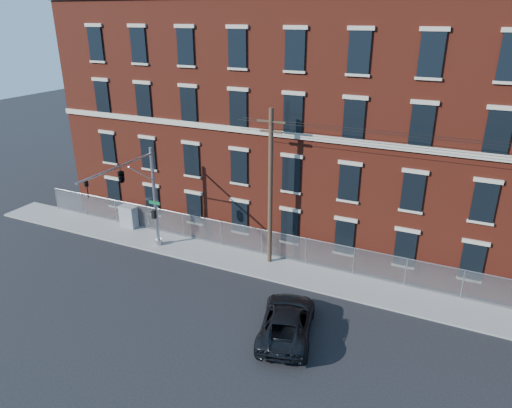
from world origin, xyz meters
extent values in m
plane|color=black|center=(0.00, 0.00, 0.00)|extent=(140.00, 140.00, 0.00)
cube|color=gray|center=(12.00, 5.00, 0.06)|extent=(65.00, 3.00, 0.12)
cube|color=maroon|center=(12.00, 14.00, 8.00)|extent=(55.00, 14.00, 16.00)
cube|color=#B6AC97|center=(12.00, 6.92, 8.30)|extent=(55.00, 0.18, 0.35)
cube|color=black|center=(-11.83, 6.94, 2.20)|extent=(1.20, 0.10, 2.20)
cube|color=black|center=(-11.83, 6.94, 5.80)|extent=(1.20, 0.10, 2.20)
cube|color=black|center=(-11.83, 6.94, 9.60)|extent=(1.20, 0.10, 2.20)
cube|color=black|center=(-11.83, 6.94, 13.20)|extent=(1.20, 0.10, 2.20)
cube|color=black|center=(-8.17, 6.94, 2.20)|extent=(1.20, 0.10, 2.20)
cube|color=black|center=(-8.17, 6.94, 5.80)|extent=(1.20, 0.10, 2.20)
cube|color=black|center=(-8.17, 6.94, 9.60)|extent=(1.20, 0.10, 2.20)
cube|color=black|center=(-8.17, 6.94, 13.20)|extent=(1.20, 0.10, 2.20)
cube|color=black|center=(-4.50, 6.94, 2.20)|extent=(1.20, 0.10, 2.20)
cube|color=black|center=(-4.50, 6.94, 5.80)|extent=(1.20, 0.10, 2.20)
cube|color=black|center=(-4.50, 6.94, 9.60)|extent=(1.20, 0.10, 2.20)
cube|color=black|center=(-4.50, 6.94, 13.20)|extent=(1.20, 0.10, 2.20)
cube|color=black|center=(-0.83, 6.94, 2.20)|extent=(1.20, 0.10, 2.20)
cube|color=black|center=(-0.83, 6.94, 5.80)|extent=(1.20, 0.10, 2.20)
cube|color=black|center=(-0.83, 6.94, 9.60)|extent=(1.20, 0.10, 2.20)
cube|color=black|center=(-0.83, 6.94, 13.20)|extent=(1.20, 0.10, 2.20)
cube|color=black|center=(2.83, 6.94, 2.20)|extent=(1.20, 0.10, 2.20)
cube|color=black|center=(2.83, 6.94, 5.80)|extent=(1.20, 0.10, 2.20)
cube|color=black|center=(2.83, 6.94, 9.60)|extent=(1.20, 0.10, 2.20)
cube|color=black|center=(2.83, 6.94, 13.20)|extent=(1.20, 0.10, 2.20)
cube|color=black|center=(6.50, 6.94, 2.20)|extent=(1.20, 0.10, 2.20)
cube|color=black|center=(6.50, 6.94, 5.80)|extent=(1.20, 0.10, 2.20)
cube|color=black|center=(6.50, 6.94, 9.60)|extent=(1.20, 0.10, 2.20)
cube|color=black|center=(6.50, 6.94, 13.20)|extent=(1.20, 0.10, 2.20)
cube|color=black|center=(10.17, 6.94, 2.20)|extent=(1.20, 0.10, 2.20)
cube|color=black|center=(10.17, 6.94, 5.80)|extent=(1.20, 0.10, 2.20)
cube|color=black|center=(10.17, 6.94, 9.60)|extent=(1.20, 0.10, 2.20)
cube|color=black|center=(10.17, 6.94, 13.20)|extent=(1.20, 0.10, 2.20)
cube|color=black|center=(13.83, 6.94, 2.20)|extent=(1.20, 0.10, 2.20)
cube|color=black|center=(13.83, 6.94, 5.80)|extent=(1.20, 0.10, 2.20)
cube|color=black|center=(13.83, 6.94, 9.60)|extent=(1.20, 0.10, 2.20)
cube|color=#A5A8AD|center=(12.00, 6.30, 1.02)|extent=(59.00, 0.02, 1.80)
cylinder|color=#9EA0A5|center=(12.00, 6.30, 1.92)|extent=(59.00, 0.04, 0.04)
cylinder|color=#9EA0A5|center=(-17.50, 6.30, 1.02)|extent=(0.06, 0.06, 1.85)
cylinder|color=#9EA0A5|center=(-14.39, 6.30, 1.02)|extent=(0.06, 0.06, 1.85)
cylinder|color=#9EA0A5|center=(-11.29, 6.30, 1.02)|extent=(0.06, 0.06, 1.85)
cylinder|color=#9EA0A5|center=(-8.18, 6.30, 1.02)|extent=(0.06, 0.06, 1.85)
cylinder|color=#9EA0A5|center=(-5.08, 6.30, 1.02)|extent=(0.06, 0.06, 1.85)
cylinder|color=#9EA0A5|center=(-1.97, 6.30, 1.02)|extent=(0.06, 0.06, 1.85)
cylinder|color=#9EA0A5|center=(1.13, 6.30, 1.02)|extent=(0.06, 0.06, 1.85)
cylinder|color=#9EA0A5|center=(4.24, 6.30, 1.02)|extent=(0.06, 0.06, 1.85)
cylinder|color=#9EA0A5|center=(7.34, 6.30, 1.02)|extent=(0.06, 0.06, 1.85)
cylinder|color=#9EA0A5|center=(10.45, 6.30, 1.02)|extent=(0.06, 0.06, 1.85)
cylinder|color=#9EA0A5|center=(13.55, 6.30, 1.02)|extent=(0.06, 0.06, 1.85)
cylinder|color=#9EA0A5|center=(-6.00, 4.50, 3.62)|extent=(0.22, 0.22, 7.00)
cylinder|color=#9EA0A5|center=(-6.00, 4.50, 0.32)|extent=(0.50, 0.50, 0.40)
cylinder|color=#9EA0A5|center=(-6.00, 1.25, 6.72)|extent=(0.14, 6.50, 0.14)
cylinder|color=#9EA0A5|center=(-6.00, 3.30, 5.72)|extent=(0.08, 2.18, 1.56)
cube|color=#0C592D|center=(-5.95, 4.35, 3.32)|extent=(0.90, 0.03, 0.22)
cube|color=black|center=(-6.00, 4.25, 2.52)|extent=(0.25, 0.25, 0.60)
imported|color=black|center=(-6.00, -1.30, 6.17)|extent=(0.16, 0.20, 1.00)
imported|color=black|center=(-6.00, 1.50, 6.17)|extent=(0.53, 2.48, 1.00)
cylinder|color=#463223|center=(2.00, 5.60, 5.12)|extent=(0.28, 0.28, 10.00)
cube|color=#463223|center=(2.00, 5.60, 9.32)|extent=(1.80, 0.12, 0.12)
cube|color=#463223|center=(2.00, 5.60, 8.72)|extent=(1.40, 0.12, 0.12)
imported|color=black|center=(5.72, -0.74, 0.76)|extent=(3.77, 5.91, 1.52)
cube|color=gray|center=(-9.79, 6.00, 0.95)|extent=(1.37, 0.76, 1.66)
camera|label=1|loc=(12.59, -19.05, 15.07)|focal=32.69mm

